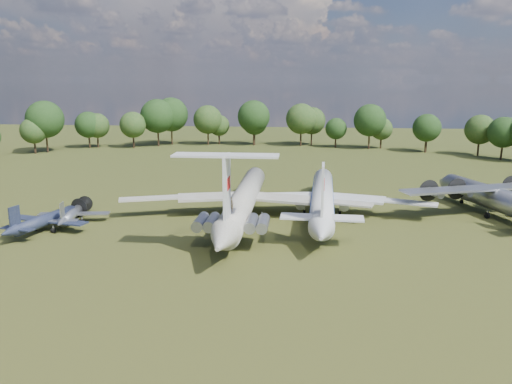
# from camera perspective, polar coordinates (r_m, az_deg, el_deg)

# --- Properties ---
(ground) EXTENTS (300.00, 300.00, 0.00)m
(ground) POSITION_cam_1_polar(r_m,az_deg,el_deg) (72.89, -4.14, -3.46)
(ground) COLOR #233812
(ground) RESTS_ON ground
(il62_airliner) EXTENTS (38.14, 49.27, 4.79)m
(il62_airliner) POSITION_cam_1_polar(r_m,az_deg,el_deg) (73.53, -1.39, -1.35)
(il62_airliner) COLOR beige
(il62_airliner) RESTS_ON ground
(tu104_jet) EXTENTS (34.79, 45.57, 4.45)m
(tu104_jet) POSITION_cam_1_polar(r_m,az_deg,el_deg) (76.13, 7.58, -1.10)
(tu104_jet) COLOR silver
(tu104_jet) RESTS_ON ground
(an12_transport) EXTENTS (39.48, 41.62, 4.41)m
(an12_transport) POSITION_cam_1_polar(r_m,az_deg,el_deg) (83.66, 25.77, -1.04)
(an12_transport) COLOR #A0A2A8
(an12_transport) RESTS_ON ground
(small_prop_west) EXTENTS (15.12, 18.42, 2.38)m
(small_prop_west) POSITION_cam_1_polar(r_m,az_deg,el_deg) (73.96, -22.93, -3.26)
(small_prop_west) COLOR black
(small_prop_west) RESTS_ON ground
(small_prop_northwest) EXTENTS (12.13, 15.19, 2.02)m
(small_prop_northwest) POSITION_cam_1_polar(r_m,az_deg,el_deg) (76.99, -20.16, -2.56)
(small_prop_northwest) COLOR #9D9FA5
(small_prop_northwest) RESTS_ON ground
(person_on_il62) EXTENTS (0.66, 0.44, 1.80)m
(person_on_il62) POSITION_cam_1_polar(r_m,az_deg,el_deg) (59.84, -2.89, -1.40)
(person_on_il62) COLOR olive
(person_on_il62) RESTS_ON il62_airliner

